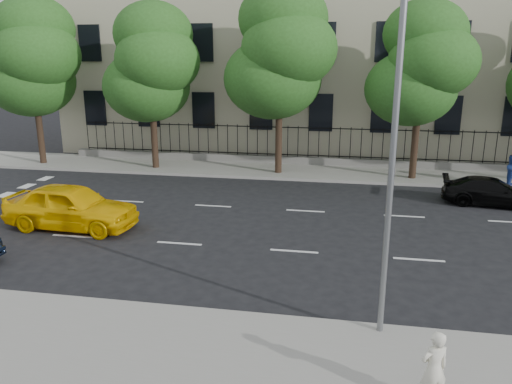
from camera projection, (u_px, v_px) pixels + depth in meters
ground at (285, 284)px, 14.24m from camera, size 120.00×120.00×0.00m
near_sidewalk at (262, 365)px, 10.43m from camera, size 60.00×4.00×0.15m
far_sidewalk at (316, 172)px, 27.50m from camera, size 60.00×4.00×0.15m
lane_markings at (300, 229)px, 18.74m from camera, size 49.60×4.62×0.01m
masonry_building at (329, 13)px, 33.59m from camera, size 34.60×12.11×18.50m
iron_fence at (318, 156)px, 28.96m from camera, size 30.00×0.50×2.20m
street_light at (394, 111)px, 10.76m from camera, size 0.25×3.32×8.05m
tree_a at (34, 58)px, 28.01m from camera, size 5.71×5.31×9.39m
tree_b at (152, 64)px, 26.89m from camera, size 5.53×5.12×8.97m
tree_c at (281, 53)px, 25.54m from camera, size 5.89×5.50×9.80m
tree_d at (422, 65)px, 24.49m from camera, size 5.34×4.94×8.84m
yellow_taxi at (71, 206)px, 18.63m from camera, size 5.07×2.25×1.70m
black_sedan at (492, 192)px, 21.57m from camera, size 4.30×2.21×1.19m
woman_near at (434, 369)px, 8.94m from camera, size 0.64×0.54×1.49m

